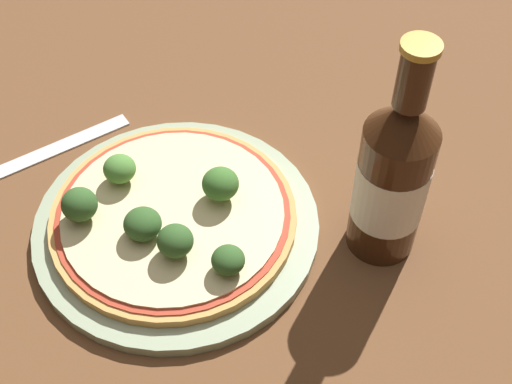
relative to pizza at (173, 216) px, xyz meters
name	(u,v)px	position (x,y,z in m)	size (l,w,h in m)	color
ground_plane	(192,238)	(0.02, 0.00, -0.02)	(3.00, 3.00, 0.00)	brown
plate	(178,225)	(0.00, 0.00, -0.01)	(0.28, 0.28, 0.01)	#93A384
pizza	(173,216)	(0.00, 0.00, 0.00)	(0.24, 0.24, 0.01)	tan
broccoli_floret_0	(228,260)	(0.08, -0.02, 0.02)	(0.03, 0.03, 0.03)	#89A866
broccoli_floret_1	(79,205)	(-0.06, -0.06, 0.03)	(0.03, 0.03, 0.04)	#89A866
broccoli_floret_2	(120,169)	(-0.07, 0.00, 0.02)	(0.03, 0.03, 0.03)	#89A866
broccoli_floret_3	(143,224)	(0.00, -0.04, 0.02)	(0.04, 0.04, 0.03)	#89A866
broccoli_floret_4	(220,184)	(0.03, 0.04, 0.03)	(0.04, 0.04, 0.04)	#89A866
broccoli_floret_5	(175,241)	(0.04, -0.03, 0.02)	(0.03, 0.03, 0.03)	#89A866
beer_bottle	(393,178)	(0.17, 0.11, 0.07)	(0.07, 0.07, 0.24)	#381E0F
fork	(49,152)	(-0.18, 0.00, -0.02)	(0.08, 0.17, 0.00)	silver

